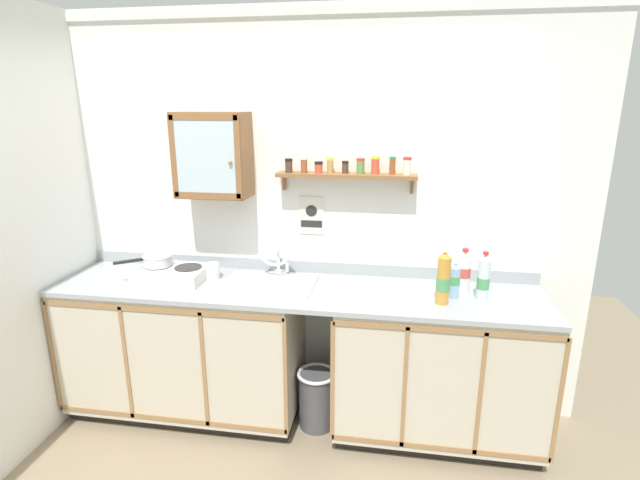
{
  "coord_description": "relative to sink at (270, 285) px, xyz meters",
  "views": [
    {
      "loc": [
        0.6,
        -2.35,
        2.06
      ],
      "look_at": [
        0.14,
        0.53,
        1.23
      ],
      "focal_mm": 27.05,
      "sensor_mm": 36.0,
      "label": 1
    }
  ],
  "objects": [
    {
      "name": "bottle_water_blue_1",
      "position": [
        1.14,
        -0.04,
        0.12
      ],
      "size": [
        0.06,
        0.06,
        0.23
      ],
      "color": "#8CB7E0",
      "rests_on": "countertop"
    },
    {
      "name": "backsplash",
      "position": [
        0.18,
        0.26,
        0.05
      ],
      "size": [
        3.05,
        0.02,
        0.08
      ],
      "primitive_type": "cube",
      "color": "#9EA3A8",
      "rests_on": "countertop"
    },
    {
      "name": "warning_sign",
      "position": [
        0.23,
        0.26,
        0.4
      ],
      "size": [
        0.17,
        0.01,
        0.25
      ],
      "color": "silver"
    },
    {
      "name": "bottle_water_clear_3",
      "position": [
        1.3,
        -0.05,
        0.14
      ],
      "size": [
        0.07,
        0.07,
        0.29
      ],
      "color": "silver",
      "rests_on": "countertop"
    },
    {
      "name": "wall_cabinet",
      "position": [
        -0.39,
        0.14,
        0.8
      ],
      "size": [
        0.46,
        0.27,
        0.53
      ],
      "color": "brown"
    },
    {
      "name": "sink",
      "position": [
        0.0,
        0.0,
        0.0
      ],
      "size": [
        0.58,
        0.45,
        0.41
      ],
      "color": "silver",
      "rests_on": "countertop"
    },
    {
      "name": "saucepan",
      "position": [
        -0.76,
        -0.01,
        0.13
      ],
      "size": [
        0.32,
        0.27,
        0.07
      ],
      "color": "silver",
      "rests_on": "hot_plate_stove"
    },
    {
      "name": "countertop",
      "position": [
        0.18,
        -0.04,
        -0.01
      ],
      "size": [
        3.05,
        0.65,
        0.03
      ],
      "primitive_type": "cube",
      "color": "#9EA3A8",
      "rests_on": "lower_cabinet_run"
    },
    {
      "name": "trash_bin",
      "position": [
        0.32,
        -0.09,
        -0.74
      ],
      "size": [
        0.26,
        0.26,
        0.4
      ],
      "color": "#4C4C51",
      "rests_on": "ground"
    },
    {
      "name": "lower_cabinet_run_right",
      "position": [
        1.08,
        -0.04,
        -0.48
      ],
      "size": [
        1.27,
        0.63,
        0.92
      ],
      "color": "black",
      "rests_on": "ground"
    },
    {
      "name": "spice_shelf",
      "position": [
        0.47,
        0.2,
        0.71
      ],
      "size": [
        0.88,
        0.14,
        0.23
      ],
      "color": "brown"
    },
    {
      "name": "mug",
      "position": [
        -0.4,
        0.04,
        0.06
      ],
      "size": [
        0.12,
        0.1,
        0.1
      ],
      "color": "white",
      "rests_on": "countertop"
    },
    {
      "name": "lower_cabinet_run",
      "position": [
        -0.58,
        -0.04,
        -0.48
      ],
      "size": [
        1.55,
        0.63,
        0.92
      ],
      "color": "black",
      "rests_on": "ground"
    },
    {
      "name": "hot_plate_stove",
      "position": [
        -0.65,
        -0.03,
        0.05
      ],
      "size": [
        0.44,
        0.3,
        0.09
      ],
      "color": "silver",
      "rests_on": "countertop"
    },
    {
      "name": "bottle_opaque_white_2",
      "position": [
        1.2,
        0.06,
        0.14
      ],
      "size": [
        0.08,
        0.08,
        0.28
      ],
      "color": "white",
      "rests_on": "countertop"
    },
    {
      "name": "bottle_juice_amber_0",
      "position": [
        1.06,
        -0.14,
        0.16
      ],
      "size": [
        0.08,
        0.08,
        0.33
      ],
      "color": "gold",
      "rests_on": "countertop"
    },
    {
      "name": "back_wall",
      "position": [
        0.18,
        0.29,
        0.39
      ],
      "size": [
        3.69,
        0.07,
        2.64
      ],
      "color": "white",
      "rests_on": "ground"
    },
    {
      "name": "floor",
      "position": [
        0.18,
        -0.45,
        -0.94
      ],
      "size": [
        6.09,
        6.09,
        0.0
      ],
      "primitive_type": "plane",
      "color": "gray",
      "rests_on": "ground"
    }
  ]
}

